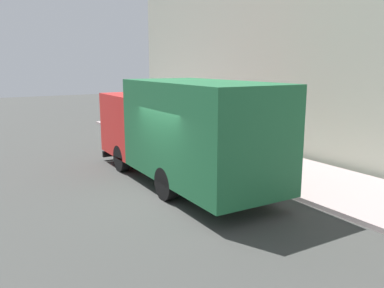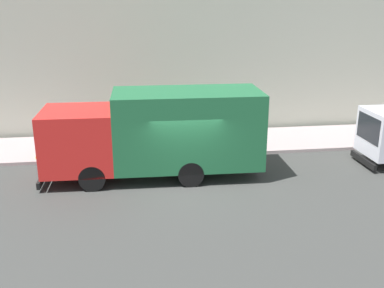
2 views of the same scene
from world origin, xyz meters
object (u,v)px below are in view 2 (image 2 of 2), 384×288
(pedestrian_walking, at_px, (138,122))
(pedestrian_standing, at_px, (78,126))
(large_utility_truck, at_px, (158,132))
(traffic_cone_orange, at_px, (40,150))

(pedestrian_walking, xyz_separation_m, pedestrian_standing, (-0.48, 2.67, 0.08))
(pedestrian_walking, height_order, pedestrian_standing, pedestrian_standing)
(large_utility_truck, height_order, pedestrian_walking, large_utility_truck)
(pedestrian_walking, height_order, traffic_cone_orange, pedestrian_walking)
(large_utility_truck, xyz_separation_m, pedestrian_standing, (3.83, 3.32, -0.70))
(pedestrian_standing, xyz_separation_m, traffic_cone_orange, (-1.47, 1.46, -0.61))
(pedestrian_walking, xyz_separation_m, traffic_cone_orange, (-1.95, 4.13, -0.53))
(large_utility_truck, height_order, traffic_cone_orange, large_utility_truck)
(pedestrian_walking, relative_size, traffic_cone_orange, 2.52)
(pedestrian_walking, bearing_deg, pedestrian_standing, 12.24)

